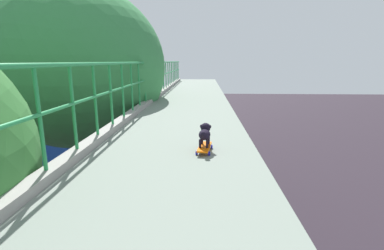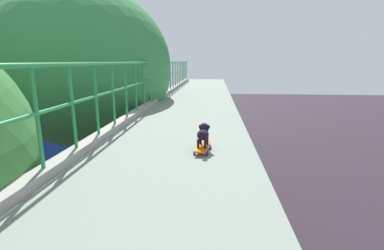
% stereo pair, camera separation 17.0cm
% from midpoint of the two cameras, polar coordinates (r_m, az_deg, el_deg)
% --- Properties ---
extents(overpass_deck, '(2.58, 36.00, 0.43)m').
position_cam_midpoint_polar(overpass_deck, '(2.91, -9.83, -18.37)').
color(overpass_deck, gray).
rests_on(overpass_deck, bridge_pier).
extents(green_railing, '(0.20, 34.20, 1.27)m').
position_cam_midpoint_polar(green_railing, '(3.20, -32.73, -7.62)').
color(green_railing, gray).
rests_on(green_railing, overpass_deck).
extents(car_grey_fifth, '(1.82, 3.89, 1.40)m').
position_cam_midpoint_polar(car_grey_fifth, '(13.49, -24.62, -16.84)').
color(car_grey_fifth, slate).
rests_on(car_grey_fifth, ground).
extents(city_bus, '(2.52, 10.01, 3.48)m').
position_cam_midpoint_polar(city_bus, '(23.53, -21.38, -0.60)').
color(city_bus, '#1A4094').
rests_on(city_bus, ground).
extents(roadside_tree_mid, '(5.88, 5.88, 9.58)m').
position_cam_midpoint_polar(roadside_tree_mid, '(10.39, -22.76, 10.53)').
color(roadside_tree_mid, '#4B3D1E').
rests_on(roadside_tree_mid, ground).
extents(toy_skateboard, '(0.25, 0.51, 0.08)m').
position_cam_midpoint_polar(toy_skateboard, '(4.06, 1.36, -4.59)').
color(toy_skateboard, '#F76305').
rests_on(toy_skateboard, overpass_deck).
extents(small_dog, '(0.20, 0.39, 0.31)m').
position_cam_midpoint_polar(small_dog, '(4.06, 1.45, -1.59)').
color(small_dog, black).
rests_on(small_dog, toy_skateboard).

